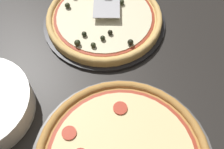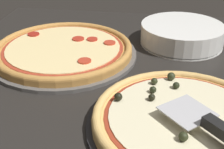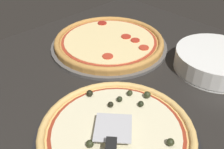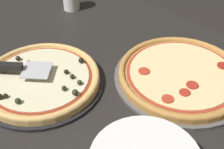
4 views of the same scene
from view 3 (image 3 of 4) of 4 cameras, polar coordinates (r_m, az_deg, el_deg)
ground_plane at (r=71.02cm, az=-5.57°, el=-8.98°), size 140.84×106.18×3.60cm
pizza_pan_front at (r=62.60cm, az=1.01°, el=-13.63°), size 38.26×38.26×1.00cm
pizza_front at (r=61.16cm, az=1.04°, el=-12.46°), size 35.96×35.96×4.02cm
pizza_pan_back at (r=96.58cm, az=-0.64°, el=6.36°), size 42.09×42.09×1.00cm
pizza_back at (r=95.73cm, az=-0.64°, el=7.28°), size 39.56×39.56×2.53cm
plate_stack at (r=89.05cm, az=21.62°, el=2.80°), size 25.47×25.47×6.30cm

